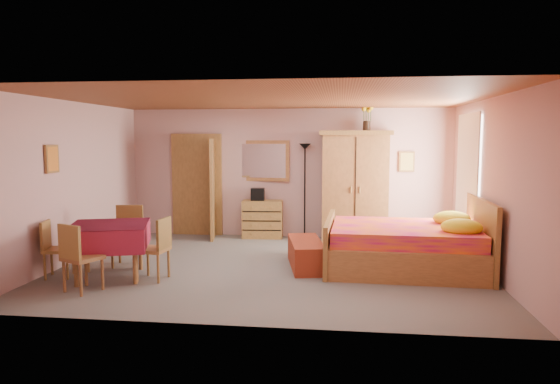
# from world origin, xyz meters

# --- Properties ---
(floor) EXTENTS (6.50, 6.50, 0.00)m
(floor) POSITION_xyz_m (0.00, 0.00, 0.00)
(floor) COLOR slate
(floor) RESTS_ON ground
(ceiling) EXTENTS (6.50, 6.50, 0.00)m
(ceiling) POSITION_xyz_m (0.00, 0.00, 2.60)
(ceiling) COLOR brown
(ceiling) RESTS_ON wall_back
(wall_back) EXTENTS (6.50, 0.10, 2.60)m
(wall_back) POSITION_xyz_m (0.00, 2.50, 1.30)
(wall_back) COLOR tan
(wall_back) RESTS_ON floor
(wall_front) EXTENTS (6.50, 0.10, 2.60)m
(wall_front) POSITION_xyz_m (0.00, -2.50, 1.30)
(wall_front) COLOR tan
(wall_front) RESTS_ON floor
(wall_left) EXTENTS (0.10, 5.00, 2.60)m
(wall_left) POSITION_xyz_m (-3.25, 0.00, 1.30)
(wall_left) COLOR tan
(wall_left) RESTS_ON floor
(wall_right) EXTENTS (0.10, 5.00, 2.60)m
(wall_right) POSITION_xyz_m (3.25, 0.00, 1.30)
(wall_right) COLOR tan
(wall_right) RESTS_ON floor
(doorway) EXTENTS (1.06, 0.12, 2.15)m
(doorway) POSITION_xyz_m (-1.90, 2.47, 1.02)
(doorway) COLOR #9E6B35
(doorway) RESTS_ON floor
(window) EXTENTS (0.08, 1.40, 1.95)m
(window) POSITION_xyz_m (3.21, 1.20, 1.45)
(window) COLOR white
(window) RESTS_ON wall_right
(picture_left) EXTENTS (0.04, 0.32, 0.42)m
(picture_left) POSITION_xyz_m (-3.22, -0.60, 1.70)
(picture_left) COLOR orange
(picture_left) RESTS_ON wall_left
(picture_back) EXTENTS (0.30, 0.04, 0.40)m
(picture_back) POSITION_xyz_m (2.35, 2.47, 1.55)
(picture_back) COLOR #D8BF59
(picture_back) RESTS_ON wall_back
(chest_of_drawers) EXTENTS (0.83, 0.45, 0.76)m
(chest_of_drawers) POSITION_xyz_m (-0.50, 2.29, 0.38)
(chest_of_drawers) COLOR olive
(chest_of_drawers) RESTS_ON floor
(wall_mirror) EXTENTS (1.06, 0.12, 0.83)m
(wall_mirror) POSITION_xyz_m (-0.50, 2.50, 1.55)
(wall_mirror) COLOR white
(wall_mirror) RESTS_ON wall_back
(stereo) EXTENTS (0.28, 0.21, 0.25)m
(stereo) POSITION_xyz_m (-0.60, 2.29, 0.88)
(stereo) COLOR black
(stereo) RESTS_ON chest_of_drawers
(floor_lamp) EXTENTS (0.29, 0.29, 1.90)m
(floor_lamp) POSITION_xyz_m (0.35, 2.35, 0.95)
(floor_lamp) COLOR black
(floor_lamp) RESTS_ON floor
(wardrobe) EXTENTS (1.38, 0.72, 2.15)m
(wardrobe) POSITION_xyz_m (1.34, 2.17, 1.08)
(wardrobe) COLOR #9E6735
(wardrobe) RESTS_ON floor
(sunflower_vase) EXTENTS (0.21, 0.21, 0.52)m
(sunflower_vase) POSITION_xyz_m (1.55, 2.26, 2.41)
(sunflower_vase) COLOR yellow
(sunflower_vase) RESTS_ON wardrobe
(bed) EXTENTS (2.45, 1.96, 1.10)m
(bed) POSITION_xyz_m (2.03, 0.14, 0.55)
(bed) COLOR #C31363
(bed) RESTS_ON floor
(bench) EXTENTS (0.69, 1.32, 0.42)m
(bench) POSITION_xyz_m (0.54, 0.06, 0.21)
(bench) COLOR maroon
(bench) RESTS_ON floor
(dining_table) EXTENTS (1.33, 1.33, 0.78)m
(dining_table) POSITION_xyz_m (-2.22, -0.88, 0.39)
(dining_table) COLOR maroon
(dining_table) RESTS_ON floor
(chair_south) EXTENTS (0.55, 0.55, 0.91)m
(chair_south) POSITION_xyz_m (-2.28, -1.53, 0.46)
(chair_south) COLOR #925B31
(chair_south) RESTS_ON floor
(chair_north) EXTENTS (0.47, 0.47, 0.94)m
(chair_north) POSITION_xyz_m (-2.27, -0.20, 0.47)
(chair_north) COLOR olive
(chair_north) RESTS_ON floor
(chair_west) EXTENTS (0.46, 0.46, 0.83)m
(chair_west) POSITION_xyz_m (-2.97, -0.94, 0.41)
(chair_west) COLOR olive
(chair_west) RESTS_ON floor
(chair_east) EXTENTS (0.44, 0.44, 0.89)m
(chair_east) POSITION_xyz_m (-1.58, -0.89, 0.44)
(chair_east) COLOR #9F6B36
(chair_east) RESTS_ON floor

